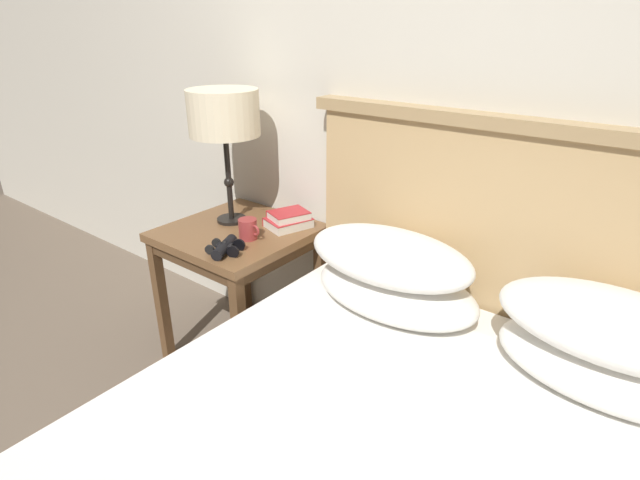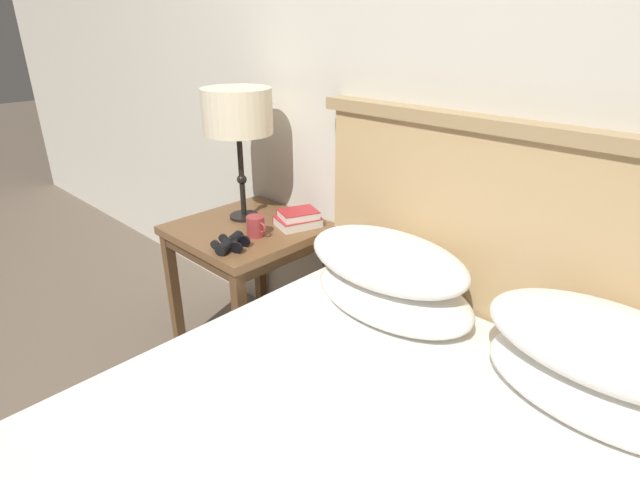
{
  "view_description": "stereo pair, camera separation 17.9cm",
  "coord_description": "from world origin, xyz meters",
  "px_view_note": "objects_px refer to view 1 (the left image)",
  "views": [
    {
      "loc": [
        0.95,
        -0.59,
        1.47
      ],
      "look_at": [
        -0.06,
        0.7,
        0.74
      ],
      "focal_mm": 28.0,
      "sensor_mm": 36.0,
      "label": 1
    },
    {
      "loc": [
        1.09,
        -0.48,
        1.47
      ],
      "look_at": [
        -0.06,
        0.7,
        0.74
      ],
      "focal_mm": 28.0,
      "sensor_mm": 36.0,
      "label": 2
    }
  ],
  "objects_px": {
    "table_lamp": "(224,116)",
    "coffee_mug": "(248,229)",
    "book_on_nightstand": "(288,222)",
    "nightstand": "(239,247)",
    "binoculars_pair": "(225,247)",
    "book_stacked_on_top": "(289,215)"
  },
  "relations": [
    {
      "from": "table_lamp",
      "to": "binoculars_pair",
      "type": "height_order",
      "value": "table_lamp"
    },
    {
      "from": "book_stacked_on_top",
      "to": "binoculars_pair",
      "type": "xyz_separation_m",
      "value": [
        -0.02,
        -0.35,
        -0.03
      ]
    },
    {
      "from": "book_on_nightstand",
      "to": "nightstand",
      "type": "bearing_deg",
      "value": -134.95
    },
    {
      "from": "nightstand",
      "to": "coffee_mug",
      "type": "height_order",
      "value": "coffee_mug"
    },
    {
      "from": "book_on_nightstand",
      "to": "book_stacked_on_top",
      "type": "relative_size",
      "value": 1.12
    },
    {
      "from": "book_on_nightstand",
      "to": "binoculars_pair",
      "type": "distance_m",
      "value": 0.35
    },
    {
      "from": "nightstand",
      "to": "binoculars_pair",
      "type": "xyz_separation_m",
      "value": [
        0.14,
        -0.19,
        0.11
      ]
    },
    {
      "from": "table_lamp",
      "to": "book_stacked_on_top",
      "type": "xyz_separation_m",
      "value": [
        0.25,
        0.11,
        -0.41
      ]
    },
    {
      "from": "coffee_mug",
      "to": "table_lamp",
      "type": "bearing_deg",
      "value": 155.06
    },
    {
      "from": "book_on_nightstand",
      "to": "binoculars_pair",
      "type": "height_order",
      "value": "binoculars_pair"
    },
    {
      "from": "binoculars_pair",
      "to": "coffee_mug",
      "type": "height_order",
      "value": "coffee_mug"
    },
    {
      "from": "book_on_nightstand",
      "to": "book_stacked_on_top",
      "type": "height_order",
      "value": "book_stacked_on_top"
    },
    {
      "from": "table_lamp",
      "to": "coffee_mug",
      "type": "relative_size",
      "value": 5.55
    },
    {
      "from": "binoculars_pair",
      "to": "coffee_mug",
      "type": "distance_m",
      "value": 0.15
    },
    {
      "from": "book_stacked_on_top",
      "to": "coffee_mug",
      "type": "bearing_deg",
      "value": -102.57
    },
    {
      "from": "binoculars_pair",
      "to": "book_stacked_on_top",
      "type": "bearing_deg",
      "value": 86.62
    },
    {
      "from": "binoculars_pair",
      "to": "book_on_nightstand",
      "type": "bearing_deg",
      "value": 86.87
    },
    {
      "from": "book_on_nightstand",
      "to": "coffee_mug",
      "type": "relative_size",
      "value": 2.1
    },
    {
      "from": "table_lamp",
      "to": "book_on_nightstand",
      "type": "height_order",
      "value": "table_lamp"
    },
    {
      "from": "table_lamp",
      "to": "coffee_mug",
      "type": "bearing_deg",
      "value": -24.94
    },
    {
      "from": "coffee_mug",
      "to": "book_stacked_on_top",
      "type": "bearing_deg",
      "value": 77.43
    },
    {
      "from": "book_on_nightstand",
      "to": "coffee_mug",
      "type": "bearing_deg",
      "value": -102.26
    }
  ]
}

